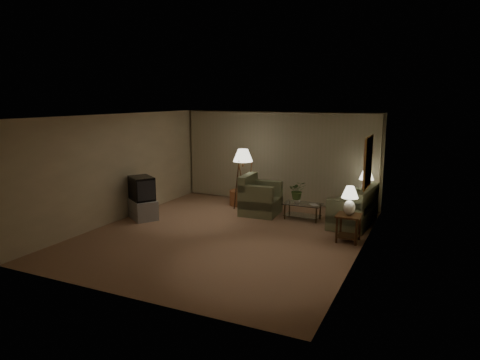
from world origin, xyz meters
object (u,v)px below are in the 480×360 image
Objects in this scene: side_table_near at (348,223)px; side_table_far at (365,201)px; crt_tv at (142,188)px; table_lamp_near at (350,198)px; vase at (297,200)px; tv_cabinet at (143,209)px; coffee_table at (302,209)px; ottoman at (241,198)px; floor_lamp at (243,178)px; armchair at (261,199)px; sofa at (353,210)px; table_lamp_far at (366,180)px.

side_table_near and side_table_far have the same top height.
table_lamp_near is at bearing 37.96° from crt_tv.
side_table_near is at bearing -90.00° from side_table_far.
side_table_near is at bearing 37.96° from crt_tv.
side_table_far is at bearing 32.15° from vase.
side_table_far is 0.58× the size of tv_cabinet.
side_table_far is at bearing 90.00° from side_table_near.
table_lamp_near is at bearing -90.00° from side_table_far.
crt_tv is at bearing -156.32° from coffee_table.
ottoman is at bearing 150.70° from side_table_near.
side_table_far is 0.93× the size of ottoman.
coffee_table is at bearing -145.18° from side_table_far.
crt_tv is at bearing -155.46° from vase.
table_lamp_near reaches higher than side_table_near.
coffee_table is 4.14m from tv_cabinet.
floor_lamp is 10.15× the size of vase.
tv_cabinet is 1.21× the size of crt_tv.
armchair reaches higher than tv_cabinet.
coffee_table is (1.17, -0.02, -0.14)m from armchair.
side_table_far is 3.34m from floor_lamp.
coffee_table is at bearing -0.00° from vase.
armchair is 1.13× the size of coffee_table.
crt_tv reaches higher than side_table_near.
side_table_near is at bearing -38.77° from vase.
crt_tv reaches higher than sofa.
side_table_far reaches higher than vase.
vase is (1.02, -0.02, 0.08)m from armchair.
side_table_near is 0.56m from table_lamp_near.
floor_lamp is (-3.24, 1.57, 0.48)m from side_table_near.
tv_cabinet is 2.86m from floor_lamp.
vase is (-1.56, 1.25, 0.09)m from side_table_near.
ottoman is (-2.08, 0.71, -0.06)m from coffee_table.
sofa is 3.05× the size of side_table_near.
ottoman is (-0.91, 0.69, -0.20)m from armchair.
ottoman is at bearing 159.89° from vase.
crt_tv reaches higher than coffee_table.
table_lamp_near is 0.97× the size of ottoman.
coffee_table is at bearing -80.72° from sofa.
table_lamp_far is (0.15, 0.88, 0.61)m from sofa.
tv_cabinet is (-5.05, -1.76, -0.13)m from sofa.
ottoman is (1.71, 2.37, -0.58)m from crt_tv.
armchair is 0.87m from floor_lamp.
table_lamp_far is 3.91× the size of vase.
side_table_near is 5.22m from tv_cabinet.
table_lamp_near is 0.97× the size of table_lamp_far.
armchair is 2.88m from side_table_near.
side_table_near is 2.00m from vase.
side_table_near is 3.64m from floor_lamp.
armchair is at bearing -24.50° from floor_lamp.
table_lamp_far is 1.01× the size of ottoman.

